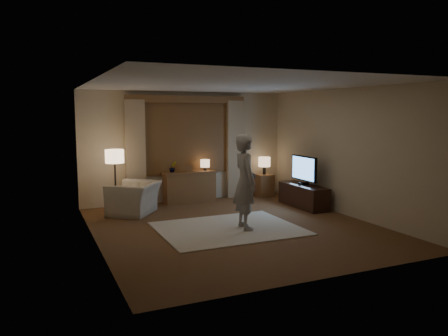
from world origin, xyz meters
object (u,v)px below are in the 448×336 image
armchair (134,198)px  person (245,182)px  tv_stand (303,196)px  sideboard (189,188)px  side_table (264,185)px

armchair → person: bearing=73.7°
armchair → tv_stand: size_ratio=0.72×
sideboard → side_table: sideboard is taller
sideboard → tv_stand: size_ratio=0.86×
side_table → tv_stand: bearing=-82.7°
person → sideboard: bearing=7.4°
person → armchair: bearing=42.6°
side_table → tv_stand: 1.48m
armchair → tv_stand: (3.63, -0.85, -0.08)m
tv_stand → person: size_ratio=0.82×
sideboard → person: bearing=-87.7°
side_table → armchair: bearing=-169.8°
armchair → tv_stand: bearing=112.9°
side_table → sideboard: bearing=178.6°
side_table → person: size_ratio=0.33×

